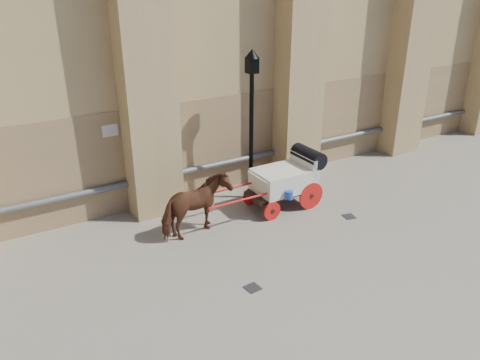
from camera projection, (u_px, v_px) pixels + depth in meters
ground at (251, 259)px, 11.31m from camera, size 90.00×90.00×0.00m
horse at (196, 207)px, 12.10m from camera, size 2.04×1.26×1.61m
carriage at (288, 177)px, 13.65m from camera, size 3.80×1.35×1.66m
street_lamp at (251, 123)px, 13.52m from camera, size 0.42×0.42×4.48m
drain_grate_near at (252, 288)px, 10.26m from camera, size 0.35×0.35×0.01m
drain_grate_far at (349, 217)px, 13.30m from camera, size 0.39×0.39×0.01m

